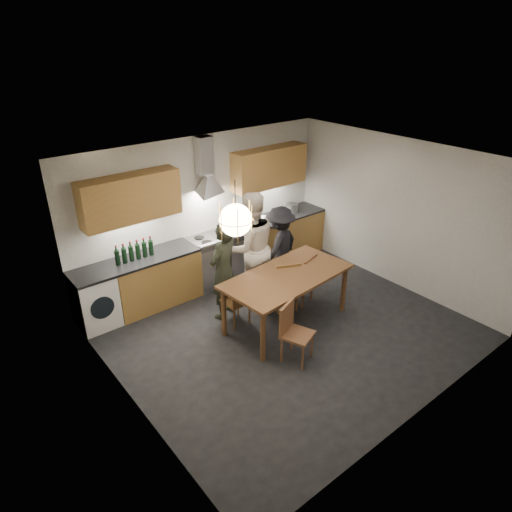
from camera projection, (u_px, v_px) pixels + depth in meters
ground at (287, 329)px, 7.03m from camera, size 5.00×5.00×0.00m
room_shell at (290, 227)px, 6.27m from camera, size 5.02×4.52×2.61m
counter_run at (216, 258)px, 8.20m from camera, size 5.00×0.62×0.90m
range_stove at (215, 259)px, 8.19m from camera, size 0.90×0.60×0.92m
wall_fixtures at (207, 181)px, 7.63m from camera, size 4.30×0.54×1.10m
pendant_lamp at (236, 220)px, 5.46m from camera, size 0.43×0.43×0.70m
dining_table at (287, 281)px, 6.88m from camera, size 2.09×1.18×0.85m
chair_back_left at (239, 299)px, 6.94m from camera, size 0.37×0.37×0.81m
chair_back_mid at (286, 283)px, 7.31m from camera, size 0.53×0.53×0.88m
chair_back_right at (304, 277)px, 7.49m from camera, size 0.49×0.49×0.87m
chair_front at (292, 329)px, 6.21m from camera, size 0.50×0.50×0.86m
person_left at (223, 271)px, 7.04m from camera, size 0.68×0.55×1.60m
person_mid at (250, 248)px, 7.45m from camera, size 1.06×0.90×1.89m
person_right at (280, 246)px, 8.02m from camera, size 1.06×0.81×1.45m
mixing_bowl at (263, 220)px, 8.54m from camera, size 0.34×0.34×0.08m
stock_pot at (292, 208)px, 9.00m from camera, size 0.29×0.29×0.16m
wine_bottles at (134, 250)px, 7.10m from camera, size 0.64×0.08×0.32m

